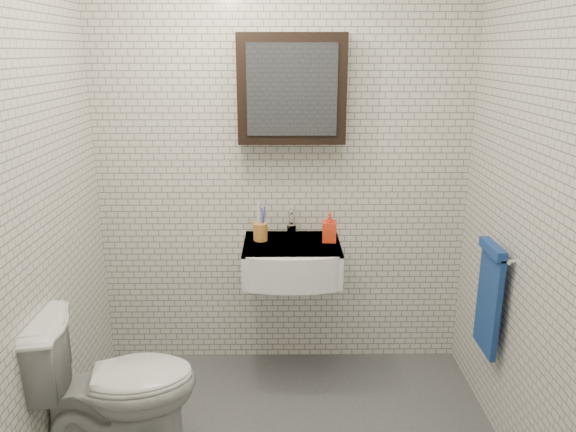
# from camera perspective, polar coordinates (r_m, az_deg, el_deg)

# --- Properties ---
(room_shell) EXTENTS (2.22, 2.02, 2.51)m
(room_shell) POSITION_cam_1_polar(r_m,az_deg,el_deg) (2.29, -0.49, 5.38)
(room_shell) COLOR silver
(room_shell) RESTS_ON ground
(washbasin) EXTENTS (0.55, 0.50, 0.20)m
(washbasin) POSITION_cam_1_polar(r_m,az_deg,el_deg) (3.20, 0.41, -4.61)
(washbasin) COLOR white
(washbasin) RESTS_ON room_shell
(faucet) EXTENTS (0.06, 0.20, 0.15)m
(faucet) POSITION_cam_1_polar(r_m,az_deg,el_deg) (3.33, 0.36, -0.79)
(faucet) COLOR silver
(faucet) RESTS_ON washbasin
(mirror_cabinet) EXTENTS (0.60, 0.15, 0.60)m
(mirror_cabinet) POSITION_cam_1_polar(r_m,az_deg,el_deg) (3.18, 0.38, 12.77)
(mirror_cabinet) COLOR black
(mirror_cabinet) RESTS_ON room_shell
(towel_rail) EXTENTS (0.09, 0.30, 0.58)m
(towel_rail) POSITION_cam_1_polar(r_m,az_deg,el_deg) (3.04, 19.80, -7.44)
(towel_rail) COLOR silver
(towel_rail) RESTS_ON room_shell
(toothbrush_cup) EXTENTS (0.10, 0.10, 0.23)m
(toothbrush_cup) POSITION_cam_1_polar(r_m,az_deg,el_deg) (3.24, -2.82, -1.51)
(toothbrush_cup) COLOR #BE7B2F
(toothbrush_cup) RESTS_ON washbasin
(soap_bottle) EXTENTS (0.09, 0.09, 0.18)m
(soap_bottle) POSITION_cam_1_polar(r_m,az_deg,el_deg) (3.21, 4.23, -1.10)
(soap_bottle) COLOR orange
(soap_bottle) RESTS_ON washbasin
(toilet) EXTENTS (0.82, 0.56, 0.77)m
(toilet) POSITION_cam_1_polar(r_m,az_deg,el_deg) (2.89, -17.17, -16.11)
(toilet) COLOR silver
(toilet) RESTS_ON ground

